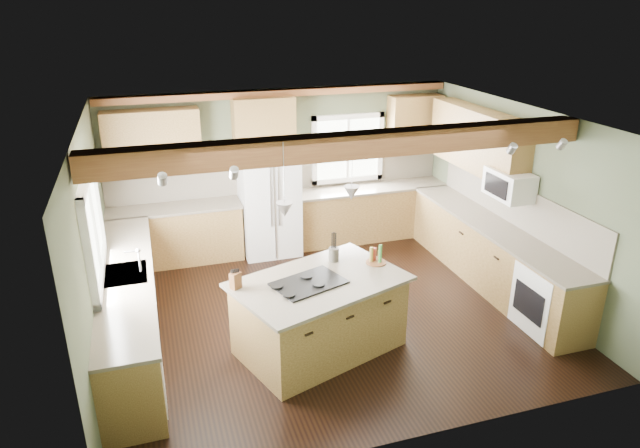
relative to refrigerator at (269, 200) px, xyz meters
name	(u,v)px	position (x,y,z in m)	size (l,w,h in m)	color
floor	(328,311)	(0.30, -2.12, -0.90)	(5.60, 5.60, 0.00)	black
ceiling	(329,119)	(0.30, -2.12, 1.70)	(5.60, 5.60, 0.00)	silver
wall_back	(281,168)	(0.30, 0.38, 0.40)	(5.60, 5.60, 0.00)	#4A553C
wall_left	(93,249)	(-2.50, -2.12, 0.40)	(5.00, 5.00, 0.00)	#4A553C
wall_right	(518,199)	(3.10, -2.12, 0.40)	(5.00, 5.00, 0.00)	#4A553C
ceiling_beam	(353,145)	(0.30, -2.92, 1.57)	(5.55, 0.26, 0.26)	brown
soffit_trim	(281,93)	(0.30, 0.28, 1.64)	(5.55, 0.20, 0.10)	brown
backsplash_back	(281,173)	(0.30, 0.36, 0.31)	(5.58, 0.03, 0.58)	brown
backsplash_right	(515,204)	(3.08, -2.07, 0.31)	(0.03, 3.70, 0.58)	brown
base_cab_back_left	(176,235)	(-1.49, 0.08, -0.46)	(2.02, 0.60, 0.88)	brown
counter_back_left	(174,208)	(-1.49, 0.08, 0.00)	(2.06, 0.64, 0.04)	brown
base_cab_back_right	(370,213)	(1.79, 0.08, -0.46)	(2.62, 0.60, 0.88)	brown
counter_back_right	(371,188)	(1.79, 0.08, 0.00)	(2.66, 0.64, 0.04)	brown
base_cab_left	(130,309)	(-2.20, -2.07, -0.46)	(0.60, 3.70, 0.88)	brown
counter_left	(125,275)	(-2.20, -2.07, 0.00)	(0.64, 3.74, 0.04)	brown
base_cab_right	(491,256)	(2.80, -2.07, -0.46)	(0.60, 3.70, 0.88)	brown
counter_right	(495,227)	(2.80, -2.07, 0.00)	(0.64, 3.74, 0.04)	brown
upper_cab_back_left	(152,140)	(-1.69, 0.21, 1.05)	(1.40, 0.35, 0.90)	brown
upper_cab_over_fridge	(264,120)	(0.00, 0.21, 1.25)	(0.96, 0.35, 0.70)	brown
upper_cab_right	(477,140)	(2.92, -1.22, 1.05)	(0.35, 2.20, 0.90)	brown
upper_cab_back_corner	(415,122)	(2.60, 0.21, 1.05)	(0.90, 0.35, 0.90)	brown
window_left	(91,226)	(-2.48, -2.07, 0.65)	(0.04, 1.60, 1.05)	white
window_back	(347,148)	(1.45, 0.36, 0.65)	(1.10, 0.04, 1.00)	white
sink	(125,274)	(-2.20, -2.07, 0.01)	(0.50, 0.65, 0.03)	#262628
faucet	(139,261)	(-2.02, -2.07, 0.15)	(0.02, 0.02, 0.28)	#B2B2B7
dishwasher	(132,373)	(-2.19, -3.37, -0.47)	(0.60, 0.60, 0.84)	white
oven	(549,299)	(2.79, -3.37, -0.47)	(0.60, 0.72, 0.84)	white
microwave	(509,184)	(2.88, -2.17, 0.65)	(0.40, 0.70, 0.38)	white
pendant_left	(285,210)	(-0.50, -3.07, 0.98)	(0.18, 0.18, 0.16)	#B2B2B7
pendant_right	(352,193)	(0.35, -2.77, 0.98)	(0.18, 0.18, 0.16)	#B2B2B7
refrigerator	(269,200)	(0.00, 0.00, 0.00)	(0.90, 0.74, 1.80)	white
island	(319,316)	(-0.07, -2.92, -0.46)	(1.80, 1.10, 0.88)	brown
island_top	(319,282)	(-0.07, -2.92, 0.00)	(1.92, 1.22, 0.04)	brown
cooktop	(309,283)	(-0.21, -2.97, 0.03)	(0.78, 0.52, 0.02)	black
knife_block	(236,280)	(-1.02, -2.82, 0.11)	(0.11, 0.09, 0.19)	brown
utensil_crock	(334,254)	(0.25, -2.48, 0.10)	(0.13, 0.13, 0.17)	#403633
bottle_tray	(376,254)	(0.72, -2.69, 0.13)	(0.25, 0.25, 0.23)	brown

